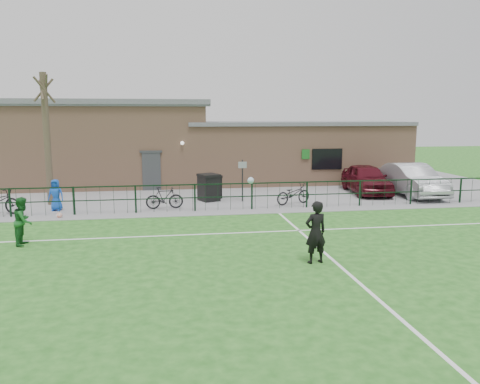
{
  "coord_description": "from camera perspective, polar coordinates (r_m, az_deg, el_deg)",
  "views": [
    {
      "loc": [
        -2.64,
        -11.88,
        4.13
      ],
      "look_at": [
        0.0,
        5.0,
        1.3
      ],
      "focal_mm": 35.0,
      "sensor_mm": 36.0,
      "label": 1
    }
  ],
  "objects": [
    {
      "name": "ball_ground",
      "position": [
        20.29,
        -21.15,
        -2.66
      ],
      "size": [
        0.23,
        0.23,
        0.23
      ],
      "primitive_type": "sphere",
      "color": "white",
      "rests_on": "ground"
    },
    {
      "name": "pitch_line_touch",
      "position": [
        20.28,
        -1.22,
        -2.33
      ],
      "size": [
        28.0,
        0.1,
        0.01
      ],
      "primitive_type": "cube",
      "color": "white",
      "rests_on": "ground"
    },
    {
      "name": "pitch_line_mid",
      "position": [
        16.62,
        0.54,
        -4.97
      ],
      "size": [
        28.0,
        0.1,
        0.01
      ],
      "primitive_type": "cube",
      "color": "white",
      "rests_on": "ground"
    },
    {
      "name": "outfield_player",
      "position": [
        16.5,
        -24.91,
        -3.22
      ],
      "size": [
        0.62,
        0.78,
        1.55
      ],
      "primitive_type": "imported",
      "rotation": [
        0.0,
        0.0,
        1.53
      ],
      "color": "#1A5B22",
      "rests_on": "ground"
    },
    {
      "name": "wheelie_bin_left",
      "position": [
        22.58,
        -3.83,
        0.46
      ],
      "size": [
        1.09,
        1.15,
        1.21
      ],
      "primitive_type": "cube",
      "rotation": [
        0.0,
        0.0,
        0.4
      ],
      "color": "black",
      "rests_on": "paving_strip"
    },
    {
      "name": "bicycle_d",
      "position": [
        20.87,
        -9.19,
        -0.7
      ],
      "size": [
        1.65,
        0.54,
        0.98
      ],
      "primitive_type": "imported",
      "rotation": [
        0.0,
        0.0,
        1.62
      ],
      "color": "black",
      "rests_on": "paving_strip"
    },
    {
      "name": "spectator_child",
      "position": [
        21.71,
        -21.54,
        -0.34
      ],
      "size": [
        0.72,
        0.52,
        1.37
      ],
      "primitive_type": "imported",
      "rotation": [
        0.0,
        0.0,
        -0.13
      ],
      "color": "#1348B5",
      "rests_on": "paving_strip"
    },
    {
      "name": "pitch_line_perp",
      "position": [
        13.41,
        11.97,
        -8.73
      ],
      "size": [
        0.1,
        16.0,
        0.01
      ],
      "primitive_type": "cube",
      "color": "white",
      "rests_on": "ground"
    },
    {
      "name": "car_maroon",
      "position": [
        25.59,
        15.14,
        1.57
      ],
      "size": [
        2.27,
        4.66,
        1.53
      ],
      "primitive_type": "imported",
      "rotation": [
        0.0,
        0.0,
        -0.11
      ],
      "color": "#490D16",
      "rests_on": "paving_strip"
    },
    {
      "name": "perimeter_fence",
      "position": [
        20.36,
        -1.31,
        -0.58
      ],
      "size": [
        28.0,
        0.1,
        1.2
      ],
      "primitive_type": "cube",
      "color": "black",
      "rests_on": "ground"
    },
    {
      "name": "sign_post",
      "position": [
        22.29,
        0.29,
        1.39
      ],
      "size": [
        0.06,
        0.06,
        2.0
      ],
      "primitive_type": "cylinder",
      "rotation": [
        0.0,
        0.0,
        -0.06
      ],
      "color": "black",
      "rests_on": "paving_strip"
    },
    {
      "name": "ground",
      "position": [
        12.85,
        3.5,
        -9.36
      ],
      "size": [
        90.0,
        90.0,
        0.0
      ],
      "primitive_type": "plane",
      "color": "#215C1B",
      "rests_on": "ground"
    },
    {
      "name": "bicycle_e",
      "position": [
        21.82,
        6.51,
        -0.22
      ],
      "size": [
        1.95,
        1.28,
        0.97
      ],
      "primitive_type": "imported",
      "rotation": [
        0.0,
        0.0,
        1.95
      ],
      "color": "black",
      "rests_on": "paving_strip"
    },
    {
      "name": "goalkeeper_kick",
      "position": [
        13.32,
        9.01,
        -4.71
      ],
      "size": [
        1.71,
        3.78,
        2.02
      ],
      "color": "black",
      "rests_on": "ground"
    },
    {
      "name": "wheelie_bin_right",
      "position": [
        23.39,
        -3.3,
        0.6
      ],
      "size": [
        0.83,
        0.91,
        1.07
      ],
      "primitive_type": "cube",
      "rotation": [
        0.0,
        0.0,
        0.17
      ],
      "color": "black",
      "rests_on": "paving_strip"
    },
    {
      "name": "car_silver",
      "position": [
        25.61,
        20.2,
        1.42
      ],
      "size": [
        1.8,
        4.95,
        1.62
      ],
      "primitive_type": "imported",
      "rotation": [
        0.0,
        0.0,
        -0.02
      ],
      "color": "#A6A8AD",
      "rests_on": "paving_strip"
    },
    {
      "name": "paving_strip",
      "position": [
        25.85,
        -2.92,
        0.22
      ],
      "size": [
        34.0,
        13.0,
        0.02
      ],
      "primitive_type": "cube",
      "color": "gray",
      "rests_on": "ground"
    },
    {
      "name": "clubhouse",
      "position": [
        28.5,
        -5.36,
        5.53
      ],
      "size": [
        24.25,
        5.4,
        4.96
      ],
      "color": "tan",
      "rests_on": "ground"
    },
    {
      "name": "bare_tree",
      "position": [
        23.04,
        -22.46,
        5.89
      ],
      "size": [
        0.3,
        0.3,
        6.0
      ],
      "primitive_type": "cylinder",
      "color": "#423628",
      "rests_on": "ground"
    }
  ]
}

